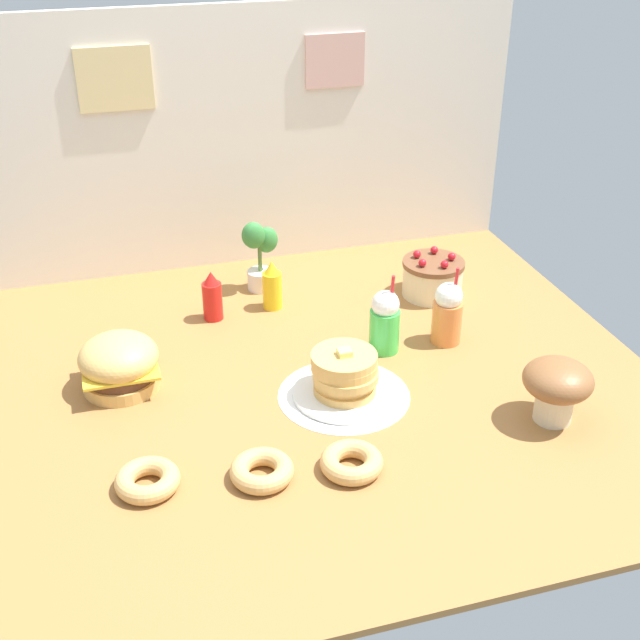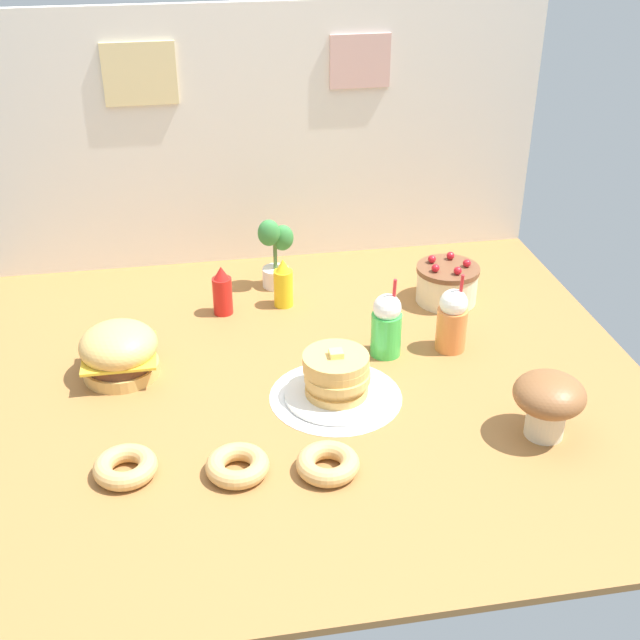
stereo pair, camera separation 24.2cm
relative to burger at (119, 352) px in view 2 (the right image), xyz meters
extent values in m
cube|color=#9E6B38|center=(0.52, -0.13, -0.09)|extent=(2.06, 1.79, 0.02)
cube|color=silver|center=(0.52, 0.76, 0.39)|extent=(2.06, 0.03, 0.93)
cube|color=beige|center=(0.12, 0.74, 0.64)|extent=(0.25, 0.01, 0.21)
cube|color=#D8A599|center=(0.87, 0.74, 0.65)|extent=(0.22, 0.01, 0.18)
cylinder|color=white|center=(0.61, -0.23, -0.08)|extent=(0.38, 0.38, 0.00)
cylinder|color=#DBA859|center=(0.00, 0.00, -0.06)|extent=(0.23, 0.23, 0.04)
cylinder|color=#59331E|center=(0.00, 0.00, -0.02)|extent=(0.21, 0.21, 0.03)
cube|color=yellow|center=(0.00, 0.00, -0.01)|extent=(0.21, 0.21, 0.01)
ellipsoid|color=#E5B260|center=(0.00, 0.00, 0.02)|extent=(0.23, 0.23, 0.13)
cylinder|color=white|center=(0.61, -0.23, -0.07)|extent=(0.29, 0.29, 0.01)
cylinder|color=#E0AD5B|center=(0.61, -0.23, -0.05)|extent=(0.18, 0.18, 0.02)
cylinder|color=#E0AD5B|center=(0.61, -0.22, -0.03)|extent=(0.18, 0.18, 0.02)
cylinder|color=#E0AD5B|center=(0.61, -0.24, 0.00)|extent=(0.19, 0.19, 0.02)
cylinder|color=#E0AD5B|center=(0.61, -0.23, 0.02)|extent=(0.19, 0.19, 0.02)
cylinder|color=#E0AD5B|center=(0.61, -0.23, 0.05)|extent=(0.19, 0.19, 0.02)
cube|color=#F7E072|center=(0.61, -0.23, 0.07)|extent=(0.04, 0.04, 0.02)
cylinder|color=beige|center=(1.10, 0.28, -0.02)|extent=(0.21, 0.21, 0.11)
cylinder|color=brown|center=(1.10, 0.28, 0.04)|extent=(0.22, 0.22, 0.02)
sphere|color=red|center=(1.16, 0.27, 0.07)|extent=(0.03, 0.03, 0.03)
sphere|color=red|center=(1.12, 0.34, 0.07)|extent=(0.03, 0.03, 0.03)
sphere|color=red|center=(1.05, 0.32, 0.07)|extent=(0.03, 0.03, 0.03)
sphere|color=red|center=(1.04, 0.25, 0.07)|extent=(0.03, 0.03, 0.03)
sphere|color=red|center=(1.11, 0.22, 0.07)|extent=(0.03, 0.03, 0.03)
cylinder|color=red|center=(0.33, 0.33, -0.01)|extent=(0.07, 0.07, 0.13)
cone|color=red|center=(0.33, 0.33, 0.07)|extent=(0.05, 0.05, 0.04)
cylinder|color=yellow|center=(0.54, 0.35, -0.01)|extent=(0.07, 0.07, 0.13)
cone|color=yellow|center=(0.54, 0.35, 0.07)|extent=(0.05, 0.05, 0.04)
cylinder|color=green|center=(0.80, -0.02, -0.01)|extent=(0.10, 0.10, 0.14)
sphere|color=white|center=(0.80, -0.02, 0.08)|extent=(0.09, 0.09, 0.09)
cylinder|color=red|center=(0.82, -0.02, 0.11)|extent=(0.01, 0.02, 0.14)
cylinder|color=orange|center=(1.01, -0.03, -0.01)|extent=(0.10, 0.10, 0.14)
sphere|color=white|center=(1.01, -0.03, 0.08)|extent=(0.09, 0.09, 0.09)
cylinder|color=red|center=(1.03, -0.03, 0.11)|extent=(0.01, 0.03, 0.14)
torus|color=tan|center=(0.02, -0.47, -0.05)|extent=(0.16, 0.16, 0.05)
torus|color=#8CCC8C|center=(0.02, -0.47, -0.05)|extent=(0.15, 0.15, 0.04)
torus|color=tan|center=(0.30, -0.52, -0.05)|extent=(0.16, 0.16, 0.05)
torus|color=pink|center=(0.30, -0.52, -0.05)|extent=(0.15, 0.15, 0.04)
torus|color=tan|center=(0.53, -0.55, -0.05)|extent=(0.16, 0.16, 0.05)
torus|color=#D89ED8|center=(0.53, -0.55, -0.05)|extent=(0.15, 0.15, 0.04)
cylinder|color=white|center=(0.53, 0.50, -0.04)|extent=(0.10, 0.10, 0.07)
cylinder|color=#4C7238|center=(0.53, 0.50, 0.05)|extent=(0.01, 0.01, 0.12)
ellipsoid|color=#38843D|center=(0.56, 0.51, 0.10)|extent=(0.08, 0.05, 0.10)
ellipsoid|color=#38843D|center=(0.51, 0.52, 0.12)|extent=(0.08, 0.05, 0.10)
ellipsoid|color=#38843D|center=(0.51, 0.48, 0.14)|extent=(0.08, 0.05, 0.10)
cylinder|color=beige|center=(1.12, -0.50, -0.04)|extent=(0.10, 0.10, 0.09)
ellipsoid|color=brown|center=(1.12, -0.50, 0.05)|extent=(0.19, 0.19, 0.10)
camera|label=1|loc=(-0.01, -2.10, 1.29)|focal=46.69mm
camera|label=2|loc=(0.22, -2.16, 1.29)|focal=46.69mm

